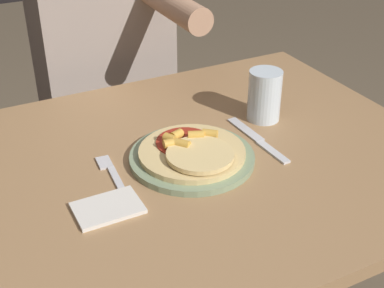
# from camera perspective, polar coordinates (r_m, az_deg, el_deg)

# --- Properties ---
(dining_table) EXTENTS (1.11, 0.83, 0.73)m
(dining_table) POSITION_cam_1_polar(r_m,az_deg,el_deg) (1.19, -0.96, -6.30)
(dining_table) COLOR #9E754C
(dining_table) RESTS_ON ground_plane
(plate) EXTENTS (0.26, 0.26, 0.01)m
(plate) POSITION_cam_1_polar(r_m,az_deg,el_deg) (1.12, 0.00, -1.45)
(plate) COLOR gray
(plate) RESTS_ON dining_table
(pizza) EXTENTS (0.22, 0.22, 0.04)m
(pizza) POSITION_cam_1_polar(r_m,az_deg,el_deg) (1.11, 0.09, -0.76)
(pizza) COLOR #DBBC7A
(pizza) RESTS_ON plate
(fork) EXTENTS (0.03, 0.18, 0.00)m
(fork) POSITION_cam_1_polar(r_m,az_deg,el_deg) (1.08, -8.44, -3.29)
(fork) COLOR silver
(fork) RESTS_ON dining_table
(knife) EXTENTS (0.03, 0.22, 0.00)m
(knife) POSITION_cam_1_polar(r_m,az_deg,el_deg) (1.20, 7.10, 0.41)
(knife) COLOR silver
(knife) RESTS_ON dining_table
(drinking_glass) EXTENTS (0.08, 0.08, 0.12)m
(drinking_glass) POSITION_cam_1_polar(r_m,az_deg,el_deg) (1.27, 7.74, 5.16)
(drinking_glass) COLOR silver
(drinking_glass) RESTS_ON dining_table
(napkin) EXTENTS (0.12, 0.09, 0.01)m
(napkin) POSITION_cam_1_polar(r_m,az_deg,el_deg) (0.99, -8.98, -6.75)
(napkin) COLOR silver
(napkin) RESTS_ON dining_table
(person_diner) EXTENTS (0.39, 0.52, 1.27)m
(person_diner) POSITION_cam_1_polar(r_m,az_deg,el_deg) (1.67, -9.29, 9.84)
(person_diner) COLOR #2D2D38
(person_diner) RESTS_ON ground_plane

